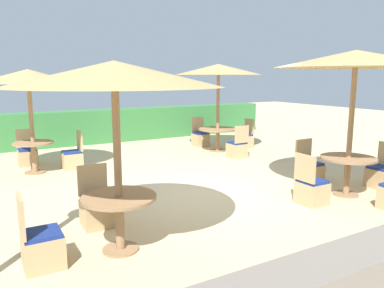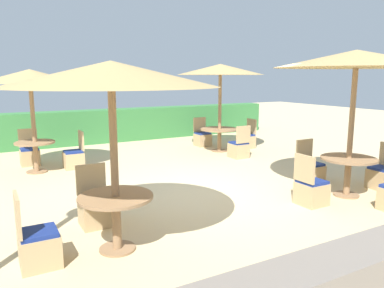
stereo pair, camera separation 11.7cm
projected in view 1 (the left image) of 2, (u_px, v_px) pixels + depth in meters
name	position (u px, v px, depth m)	size (l,w,h in m)	color
ground_plane	(207.00, 194.00, 7.37)	(40.00, 40.00, 0.00)	#D1BA8C
hedge_row	(104.00, 126.00, 13.05)	(13.00, 0.70, 1.14)	#387A3D
parasol_back_right	(218.00, 70.00, 11.12)	(2.61, 2.61, 2.64)	#93704C
round_table_back_right	(218.00, 133.00, 11.46)	(1.17, 1.17, 0.70)	#93704C
patio_chair_back_right_south	(237.00, 148.00, 10.60)	(0.46, 0.46, 0.93)	tan
patio_chair_back_right_east	(244.00, 140.00, 12.06)	(0.46, 0.46, 0.93)	tan
patio_chair_back_right_north	(200.00, 138.00, 12.40)	(0.46, 0.46, 0.93)	tan
parasol_front_right	(356.00, 59.00, 6.83)	(2.98, 2.98, 2.75)	#93704C
round_table_front_right	(348.00, 166.00, 7.19)	(1.04, 1.04, 0.75)	#93704C
patio_chair_front_right_north	(309.00, 171.00, 8.10)	(0.46, 0.46, 0.93)	tan
patio_chair_front_right_west	(311.00, 190.00, 6.73)	(0.46, 0.46, 0.93)	tan
patio_chair_front_right_east	(381.00, 175.00, 7.73)	(0.46, 0.46, 0.93)	tan
parasol_front_left	(114.00, 75.00, 4.56)	(2.70, 2.70, 2.47)	#93704C
round_table_front_left	(119.00, 209.00, 4.87)	(0.98, 0.98, 0.75)	#93704C
patio_chair_front_left_north	(97.00, 209.00, 5.75)	(0.46, 0.46, 0.93)	tan
patio_chair_front_left_west	(41.00, 247.00, 4.49)	(0.46, 0.46, 0.93)	tan
parasol_back_left	(28.00, 77.00, 8.56)	(2.29, 2.29, 2.44)	#93704C
round_table_back_left	(34.00, 150.00, 8.86)	(0.92, 0.92, 0.75)	#93704C
patio_chair_back_left_east	(73.00, 158.00, 9.33)	(0.46, 0.46, 0.93)	tan
patio_chair_back_left_north	(28.00, 156.00, 9.65)	(0.46, 0.46, 0.93)	tan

